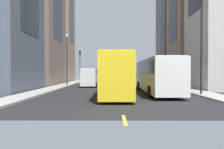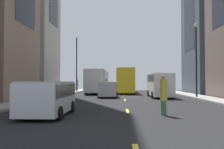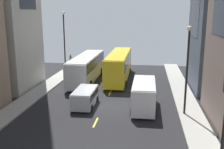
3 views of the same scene
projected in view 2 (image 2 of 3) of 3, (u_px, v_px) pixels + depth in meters
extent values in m
plane|color=black|center=(124.00, 97.00, 26.58)|extent=(42.25, 42.25, 0.00)
cube|color=#9E9B93|center=(52.00, 96.00, 26.88)|extent=(2.19, 44.00, 0.15)
cube|color=#9E9B93|center=(198.00, 97.00, 26.28)|extent=(2.19, 44.00, 0.15)
cube|color=yellow|center=(127.00, 111.00, 13.99)|extent=(0.16, 2.00, 0.01)
cube|color=yellow|center=(125.00, 100.00, 22.38)|extent=(0.16, 2.00, 0.01)
cube|color=yellow|center=(124.00, 95.00, 30.77)|extent=(0.16, 2.00, 0.01)
cube|color=yellow|center=(123.00, 92.00, 39.17)|extent=(0.16, 2.00, 0.01)
cube|color=yellow|center=(123.00, 90.00, 47.56)|extent=(0.16, 2.00, 0.01)
cube|color=silver|center=(98.00, 81.00, 35.95)|extent=(2.55, 11.94, 3.00)
cube|color=black|center=(98.00, 75.00, 35.98)|extent=(2.60, 10.98, 1.20)
cube|color=beige|center=(98.00, 71.00, 36.00)|extent=(2.45, 11.46, 0.08)
cylinder|color=black|center=(93.00, 89.00, 39.66)|extent=(0.46, 1.00, 1.00)
cylinder|color=black|center=(107.00, 89.00, 39.57)|extent=(0.46, 1.00, 1.00)
cylinder|color=black|center=(87.00, 91.00, 32.26)|extent=(0.46, 1.00, 1.00)
cylinder|color=black|center=(104.00, 91.00, 32.18)|extent=(0.46, 1.00, 1.00)
cube|color=yellow|center=(125.00, 81.00, 37.35)|extent=(2.45, 12.33, 3.30)
cube|color=black|center=(125.00, 75.00, 37.38)|extent=(2.50, 11.34, 1.48)
cube|color=gold|center=(125.00, 70.00, 37.40)|extent=(2.35, 11.83, 0.08)
cylinder|color=black|center=(118.00, 89.00, 41.17)|extent=(0.44, 0.76, 0.76)
cylinder|color=black|center=(131.00, 89.00, 41.09)|extent=(0.44, 0.76, 0.76)
cylinder|color=black|center=(117.00, 91.00, 33.54)|extent=(0.44, 0.76, 0.76)
cylinder|color=black|center=(134.00, 91.00, 33.45)|extent=(0.44, 0.76, 0.76)
cube|color=white|center=(160.00, 85.00, 26.08)|extent=(2.05, 5.96, 2.30)
cube|color=black|center=(160.00, 78.00, 26.10)|extent=(2.09, 5.48, 0.69)
cube|color=silver|center=(160.00, 74.00, 26.11)|extent=(1.97, 5.72, 0.08)
cylinder|color=black|center=(149.00, 93.00, 27.93)|extent=(0.37, 0.72, 0.72)
cylinder|color=black|center=(165.00, 93.00, 27.86)|extent=(0.37, 0.72, 0.72)
cylinder|color=black|center=(153.00, 95.00, 24.24)|extent=(0.37, 0.72, 0.72)
cylinder|color=black|center=(172.00, 95.00, 24.17)|extent=(0.37, 0.72, 0.72)
cube|color=#B7BABF|center=(48.00, 98.00, 12.12)|extent=(1.87, 4.45, 1.47)
cube|color=black|center=(48.00, 90.00, 12.13)|extent=(1.91, 4.09, 0.62)
cube|color=#9C9EA2|center=(48.00, 82.00, 12.14)|extent=(1.80, 4.27, 0.08)
cylinder|color=black|center=(40.00, 107.00, 13.51)|extent=(0.34, 0.62, 0.62)
cylinder|color=black|center=(71.00, 107.00, 13.45)|extent=(0.34, 0.62, 0.62)
cylinder|color=black|center=(20.00, 113.00, 10.76)|extent=(0.34, 0.62, 0.62)
cylinder|color=black|center=(58.00, 113.00, 10.69)|extent=(0.34, 0.62, 0.62)
cube|color=#B7BABF|center=(108.00, 89.00, 26.22)|extent=(1.85, 4.16, 1.43)
cube|color=black|center=(108.00, 86.00, 26.23)|extent=(1.89, 3.83, 0.60)
cube|color=#9C9EA2|center=(108.00, 82.00, 26.24)|extent=(1.78, 4.00, 0.08)
cylinder|color=black|center=(101.00, 94.00, 27.52)|extent=(0.33, 0.62, 0.62)
cylinder|color=black|center=(116.00, 94.00, 27.46)|extent=(0.33, 0.62, 0.62)
cylinder|color=black|center=(99.00, 95.00, 24.94)|extent=(0.33, 0.62, 0.62)
cylinder|color=black|center=(116.00, 95.00, 24.88)|extent=(0.33, 0.62, 0.62)
cylinder|color=#336B38|center=(164.00, 108.00, 12.22)|extent=(0.28, 0.28, 0.73)
cylinder|color=gold|center=(164.00, 90.00, 12.24)|extent=(0.37, 0.37, 1.11)
sphere|color=#8C6647|center=(164.00, 77.00, 12.26)|extent=(0.21, 0.21, 0.21)
cylinder|color=#336B38|center=(77.00, 88.00, 44.04)|extent=(0.27, 0.27, 0.86)
cylinder|color=#336B38|center=(77.00, 83.00, 44.06)|extent=(0.36, 0.36, 0.99)
sphere|color=#8C6647|center=(77.00, 79.00, 44.08)|extent=(0.24, 0.24, 0.24)
cylinder|color=black|center=(77.00, 65.00, 38.33)|extent=(0.18, 0.18, 8.46)
sphere|color=silver|center=(77.00, 37.00, 38.46)|extent=(0.44, 0.44, 0.44)
cylinder|color=black|center=(196.00, 62.00, 24.94)|extent=(0.18, 0.18, 7.22)
sphere|color=silver|center=(196.00, 25.00, 25.05)|extent=(0.44, 0.44, 0.44)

